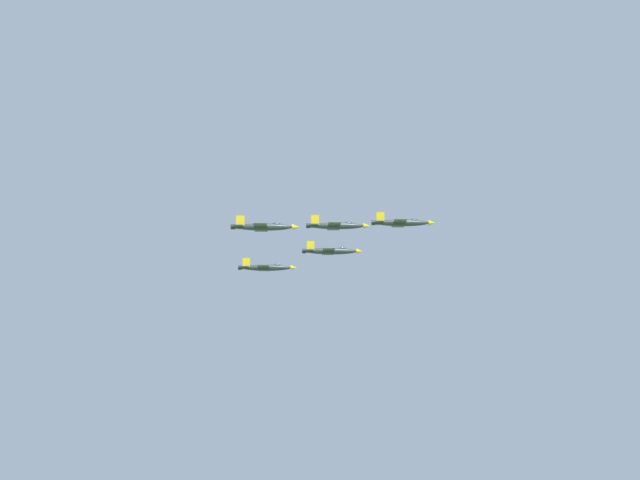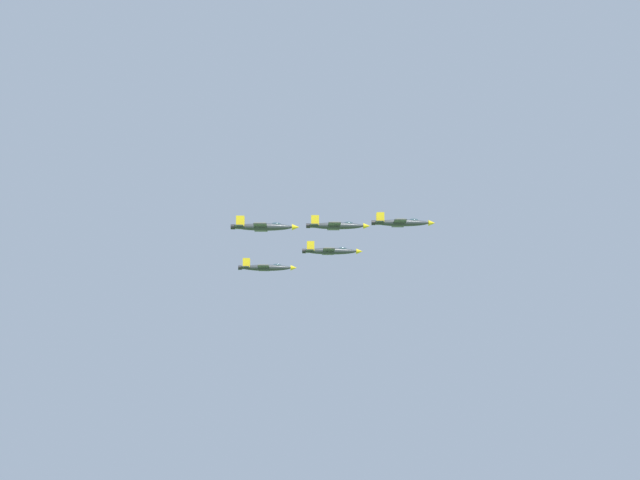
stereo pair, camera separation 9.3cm
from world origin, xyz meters
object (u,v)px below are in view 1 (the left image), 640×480
object	(u,v)px
jet_left_wingman	(331,251)
jet_left_outer	(266,267)
jet_right_outer	(264,227)
jet_right_wingman	(337,226)
jet_lead	(402,223)

from	to	relation	value
jet_left_wingman	jet_left_outer	size ratio (longest dim) A/B	0.99
jet_right_outer	jet_left_wingman	bearing A→B (deg)	69.22
jet_right_outer	jet_right_wingman	bearing A→B (deg)	41.00
jet_right_wingman	jet_left_outer	bearing A→B (deg)	112.03
jet_right_wingman	jet_left_wingman	bearing A→B (deg)	90.62
jet_left_wingman	jet_right_outer	xyz separation A→B (m)	(44.19, 2.59, -2.24)
jet_lead	jet_right_wingman	size ratio (longest dim) A/B	1.06
jet_lead	jet_right_outer	xyz separation A→B (m)	(38.48, -17.84, -6.73)
jet_right_outer	jet_lead	bearing A→B (deg)	41.00
jet_right_wingman	jet_left_outer	size ratio (longest dim) A/B	0.94
jet_lead	jet_right_wingman	world-z (taller)	jet_lead
jet_left_wingman	jet_right_outer	bearing A→B (deg)	-111.20
jet_lead	jet_left_outer	world-z (taller)	jet_lead
jet_lead	jet_right_outer	world-z (taller)	jet_lead
jet_left_wingman	jet_lead	bearing A→B (deg)	-40.16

